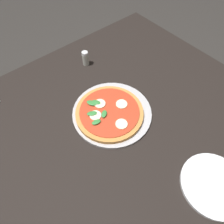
# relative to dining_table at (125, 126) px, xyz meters

# --- Properties ---
(ground_plane) EXTENTS (6.00, 6.00, 0.00)m
(ground_plane) POSITION_rel_dining_table_xyz_m (0.00, 0.00, -0.66)
(ground_plane) COLOR #2D2B28
(dining_table) EXTENTS (1.19, 1.12, 0.75)m
(dining_table) POSITION_rel_dining_table_xyz_m (0.00, 0.00, 0.00)
(dining_table) COLOR black
(dining_table) RESTS_ON ground_plane
(serving_tray) EXTENTS (0.34, 0.34, 0.01)m
(serving_tray) POSITION_rel_dining_table_xyz_m (-0.04, 0.04, 0.10)
(serving_tray) COLOR #B2B2B7
(serving_tray) RESTS_ON dining_table
(pizza) EXTENTS (0.28, 0.28, 0.03)m
(pizza) POSITION_rel_dining_table_xyz_m (-0.06, 0.04, 0.12)
(pizza) COLOR #C6843F
(pizza) RESTS_ON serving_tray
(plate_white) EXTENTS (0.22, 0.22, 0.01)m
(plate_white) POSITION_rel_dining_table_xyz_m (0.03, -0.41, 0.11)
(plate_white) COLOR white
(plate_white) RESTS_ON dining_table
(pepper_shaker) EXTENTS (0.03, 0.03, 0.07)m
(pepper_shaker) POSITION_rel_dining_table_xyz_m (0.05, 0.36, 0.14)
(pepper_shaker) COLOR #B2B7AD
(pepper_shaker) RESTS_ON dining_table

